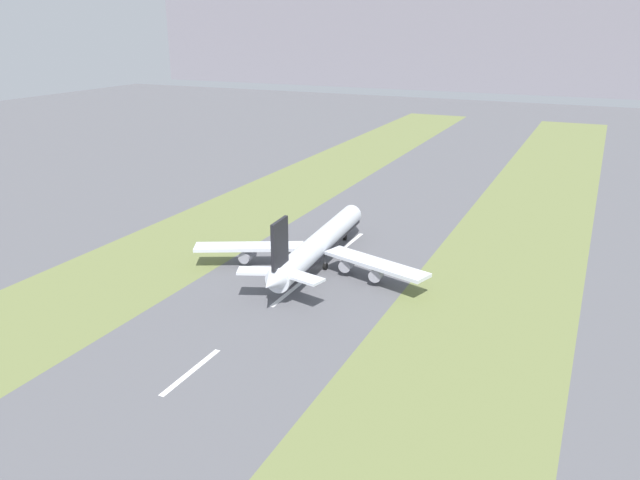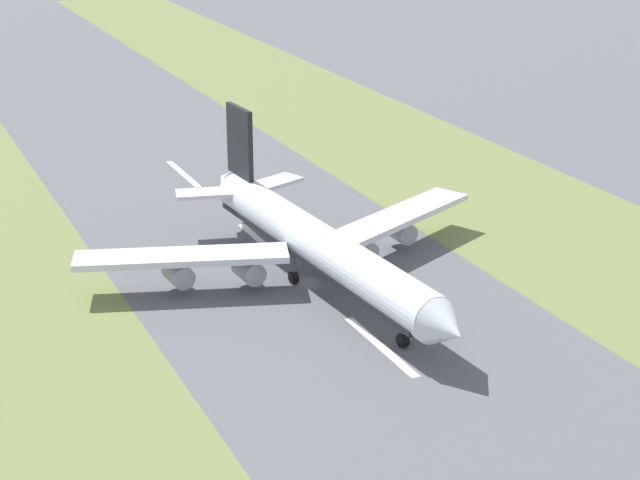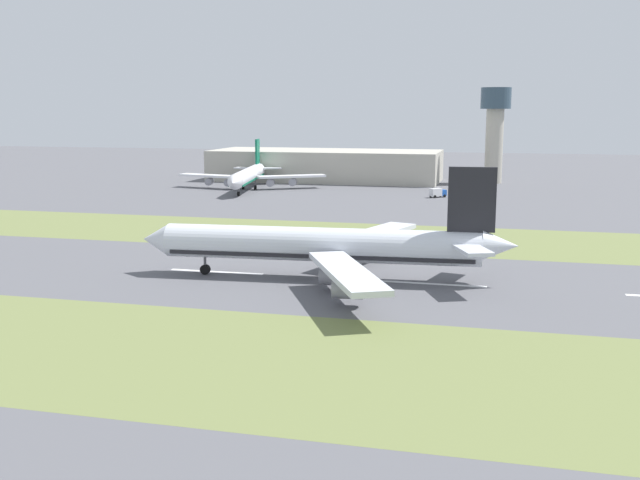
{
  "view_description": "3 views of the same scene",
  "coord_description": "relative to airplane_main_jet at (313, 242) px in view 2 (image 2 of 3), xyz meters",
  "views": [
    {
      "loc": [
        64.63,
        -140.74,
        61.92
      ],
      "look_at": [
        -0.9,
        2.08,
        7.0
      ],
      "focal_mm": 35.0,
      "sensor_mm": 36.0,
      "label": 1
    },
    {
      "loc": [
        55.7,
        126.89,
        58.15
      ],
      "look_at": [
        -0.9,
        2.08,
        7.0
      ],
      "focal_mm": 60.0,
      "sensor_mm": 36.0,
      "label": 2
    },
    {
      "loc": [
        -126.61,
        -29.53,
        29.8
      ],
      "look_at": [
        -0.9,
        2.08,
        7.0
      ],
      "focal_mm": 42.0,
      "sensor_mm": 36.0,
      "label": 3
    }
  ],
  "objects": [
    {
      "name": "airplane_main_jet",
      "position": [
        0.0,
        0.0,
        0.0
      ],
      "size": [
        63.97,
        67.22,
        20.2
      ],
      "color": "silver",
      "rests_on": "ground"
    },
    {
      "name": "grass_median_west",
      "position": [
        -44.24,
        -0.18,
        -6.02
      ],
      "size": [
        40.0,
        600.0,
        0.01
      ],
      "primitive_type": "cube",
      "color": "olive",
      "rests_on": "ground"
    },
    {
      "name": "centreline_dash_near",
      "position": [
        0.76,
        -58.1,
        -6.01
      ],
      "size": [
        1.2,
        18.0,
        0.01
      ],
      "primitive_type": "cube",
      "color": "silver",
      "rests_on": "ground"
    },
    {
      "name": "centreline_dash_mid",
      "position": [
        0.76,
        -18.1,
        -6.01
      ],
      "size": [
        1.2,
        18.0,
        0.01
      ],
      "primitive_type": "cube",
      "color": "silver",
      "rests_on": "ground"
    },
    {
      "name": "ground_plane",
      "position": [
        0.76,
        -0.18,
        -6.02
      ],
      "size": [
        800.0,
        800.0,
        0.0
      ],
      "primitive_type": "plane",
      "color": "#56565B"
    },
    {
      "name": "centreline_dash_far",
      "position": [
        0.76,
        21.9,
        -6.01
      ],
      "size": [
        1.2,
        18.0,
        0.01
      ],
      "primitive_type": "cube",
      "color": "silver",
      "rests_on": "ground"
    }
  ]
}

